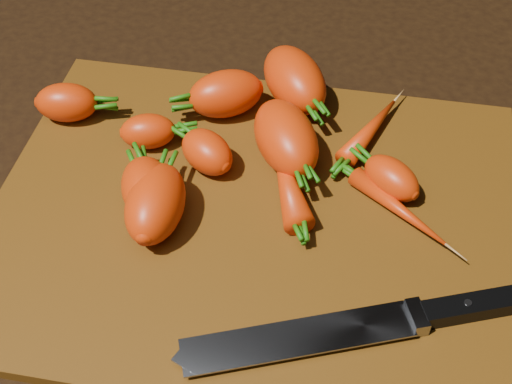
# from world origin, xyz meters

# --- Properties ---
(ground) EXTENTS (2.00, 2.00, 0.01)m
(ground) POSITION_xyz_m (0.00, 0.00, -0.01)
(ground) COLOR black
(cutting_board) EXTENTS (0.50, 0.40, 0.01)m
(cutting_board) POSITION_xyz_m (0.00, 0.00, 0.01)
(cutting_board) COLOR brown
(cutting_board) RESTS_ON ground
(carrot_0) EXTENTS (0.07, 0.05, 0.04)m
(carrot_0) POSITION_xyz_m (-0.22, 0.10, 0.03)
(carrot_0) COLOR red
(carrot_0) RESTS_ON cutting_board
(carrot_1) EXTENTS (0.07, 0.07, 0.04)m
(carrot_1) POSITION_xyz_m (-0.06, 0.05, 0.03)
(carrot_1) COLOR red
(carrot_1) RESTS_ON cutting_board
(carrot_2) EXTENTS (0.10, 0.12, 0.06)m
(carrot_2) POSITION_xyz_m (0.01, 0.17, 0.04)
(carrot_2) COLOR red
(carrot_2) RESTS_ON cutting_board
(carrot_3) EXTENTS (0.06, 0.09, 0.05)m
(carrot_3) POSITION_xyz_m (-0.09, -0.03, 0.04)
(carrot_3) COLOR red
(carrot_3) RESTS_ON cutting_board
(carrot_4) EXTENTS (0.09, 0.08, 0.05)m
(carrot_4) POSITION_xyz_m (-0.06, 0.14, 0.04)
(carrot_4) COLOR red
(carrot_4) RESTS_ON cutting_board
(carrot_5) EXTENTS (0.06, 0.05, 0.04)m
(carrot_5) POSITION_xyz_m (-0.12, 0.07, 0.03)
(carrot_5) COLOR red
(carrot_5) RESTS_ON cutting_board
(carrot_6) EXTENTS (0.07, 0.07, 0.04)m
(carrot_6) POSITION_xyz_m (0.12, 0.05, 0.03)
(carrot_6) COLOR red
(carrot_6) RESTS_ON cutting_board
(carrot_7) EXTENTS (0.06, 0.11, 0.02)m
(carrot_7) POSITION_xyz_m (0.10, 0.12, 0.02)
(carrot_7) COLOR red
(carrot_7) RESTS_ON cutting_board
(carrot_8) EXTENTS (0.10, 0.09, 0.02)m
(carrot_8) POSITION_xyz_m (0.13, 0.02, 0.02)
(carrot_8) COLOR red
(carrot_8) RESTS_ON cutting_board
(carrot_9) EXTENTS (0.07, 0.12, 0.03)m
(carrot_9) POSITION_xyz_m (0.03, 0.03, 0.03)
(carrot_9) COLOR red
(carrot_9) RESTS_ON cutting_board
(carrot_10) EXTENTS (0.08, 0.09, 0.05)m
(carrot_10) POSITION_xyz_m (-0.10, -0.01, 0.04)
(carrot_10) COLOR red
(carrot_10) RESTS_ON cutting_board
(carrot_11) EXTENTS (0.10, 0.12, 0.06)m
(carrot_11) POSITION_xyz_m (0.02, 0.08, 0.04)
(carrot_11) COLOR red
(carrot_11) RESTS_ON cutting_board
(knife) EXTENTS (0.30, 0.14, 0.02)m
(knife) POSITION_xyz_m (0.08, -0.13, 0.02)
(knife) COLOR gray
(knife) RESTS_ON cutting_board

